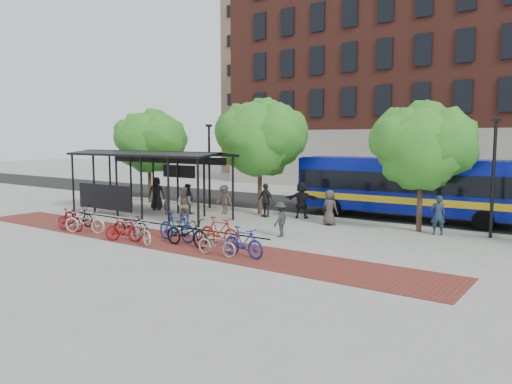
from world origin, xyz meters
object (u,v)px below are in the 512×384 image
Objects in this scene: bike_2 at (85,221)px; bike_4 at (131,225)px; pedestrian_3 at (224,200)px; pedestrian_8 at (185,205)px; bike_10 at (217,244)px; pedestrian_9 at (280,219)px; bike_9 at (219,231)px; bike_11 at (243,242)px; pedestrian_7 at (438,215)px; pedestrian_4 at (265,200)px; bike_5 at (124,230)px; tree_c at (424,143)px; bus_shelter at (146,161)px; bike_8 at (187,232)px; tree_b at (262,135)px; bus at (410,185)px; lamp_post_right at (493,174)px; pedestrian_1 at (167,201)px; pedestrian_5 at (302,200)px; lamp_post_left at (209,163)px; tree_a at (150,139)px; bike_0 at (79,215)px; bike_6 at (141,231)px; pedestrian_6 at (330,208)px; pedestrian_2 at (187,199)px; bike_7 at (177,227)px; bike_1 at (70,220)px.

bike_2 reaches higher than bike_4.
pedestrian_8 is (0.42, -3.62, 0.10)m from pedestrian_3.
pedestrian_9 reaches higher than bike_10.
bike_9 reaches higher than bike_11.
bike_4 is at bearing 10.38° from pedestrian_7.
bike_10 is at bearing -54.37° from pedestrian_4.
bike_5 is (2.88, -0.19, -0.04)m from bike_2.
bike_2 is (-12.25, -9.31, -3.52)m from tree_c.
bus_shelter is 9.41m from bike_8.
bus is at bearing 21.94° from tree_b.
pedestrian_1 is at bearing -167.80° from lamp_post_right.
bus_shelter is 8.95m from pedestrian_5.
tree_b reaches higher than lamp_post_left.
pedestrian_1 is 0.87× the size of pedestrian_7.
tree_a reaches higher than pedestrian_7.
bike_8 is at bearing -136.58° from lamp_post_right.
bus is 6.53× the size of pedestrian_4.
bike_10 is (-7.48, -9.45, -2.29)m from lamp_post_right.
bike_2 reaches higher than bike_5.
bike_11 reaches higher than bike_0.
bus is 14.23m from bike_6.
bike_2 is at bearing -102.56° from pedestrian_4.
pedestrian_1 is at bearing 20.71° from pedestrian_6.
tree_b reaches higher than pedestrian_1.
lamp_post_left is 6.88m from pedestrian_5.
lamp_post_left reaches higher than bus_shelter.
bike_6 is 8.78m from pedestrian_4.
pedestrian_3 is 2.51m from pedestrian_4.
bike_2 is at bearing -147.78° from lamp_post_right.
pedestrian_7 is at bearing -66.67° from bike_0.
bike_5 is (8.63, -9.49, -3.74)m from tree_a.
bike_8 is 8.80m from pedestrian_5.
lamp_post_right reaches higher than pedestrian_2.
tree_b is 3.89× the size of bike_5.
bike_2 is 1.10× the size of pedestrian_8.
lamp_post_left is 3.39m from pedestrian_3.
bike_2 is (5.74, -9.31, -3.70)m from tree_a.
lamp_post_left is at bearing -2.54° from bike_5.
bike_5 is 9.96m from pedestrian_6.
pedestrian_6 is at bearing -144.43° from pedestrian_1.
bus is 7.03× the size of bike_4.
pedestrian_5 is at bearing -5.59° from bike_7.
lamp_post_right is 2.78× the size of bike_11.
bike_9 is 1.85m from bike_10.
pedestrian_3 is at bearing -128.20° from pedestrian_9.
tree_c is 0.49× the size of bus.
bike_1 is (-0.17, -9.64, -2.23)m from lamp_post_left.
bike_1 is 1.04× the size of pedestrian_3.
pedestrian_8 reaches higher than pedestrian_1.
bike_7 is at bearing -38.23° from tree_a.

